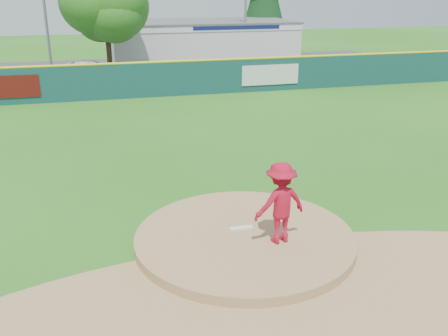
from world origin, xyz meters
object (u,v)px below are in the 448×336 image
object	(u,v)px
van	(93,71)
deciduous_tree	(106,10)
pool_building_grp	(201,41)
pitcher	(280,203)

from	to	relation	value
van	deciduous_tree	world-z (taller)	deciduous_tree
van	deciduous_tree	distance (m)	4.10
deciduous_tree	pool_building_grp	bearing A→B (deg)	41.16
van	pool_building_grp	xyz separation A→B (m)	(9.20, 7.77, 0.96)
van	pool_building_grp	bearing A→B (deg)	-54.44
pitcher	van	bearing A→B (deg)	-90.37
pitcher	deciduous_tree	xyz separation A→B (m)	(-2.70, 25.55, 3.30)
pitcher	pool_building_grp	size ratio (longest dim) A/B	0.13
deciduous_tree	van	bearing A→B (deg)	-147.33
deciduous_tree	pitcher	bearing A→B (deg)	-83.96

